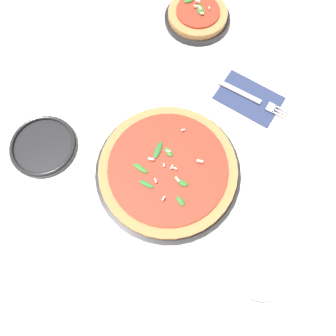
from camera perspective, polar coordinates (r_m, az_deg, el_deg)
name	(u,v)px	position (r m, az deg, el deg)	size (l,w,h in m)	color
ground_plane	(153,171)	(0.76, -2.58, -0.55)	(6.00, 6.00, 0.00)	silver
pizza_arugula_main	(168,170)	(0.75, 0.00, -0.34)	(0.33, 0.33, 0.05)	black
pizza_personal_side	(197,16)	(1.00, 5.15, 24.88)	(0.18, 0.18, 0.05)	black
wine_glass	(252,272)	(0.63, 14.47, -17.16)	(0.09, 0.09, 0.16)	white
napkin	(249,98)	(0.87, 13.92, 11.77)	(0.17, 0.12, 0.01)	navy
fork	(252,98)	(0.87, 14.41, 11.72)	(0.19, 0.03, 0.00)	silver
side_plate_white	(43,146)	(0.83, -20.92, 3.62)	(0.16, 0.16, 0.02)	black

